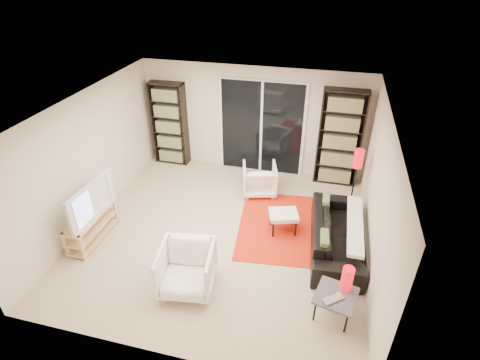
# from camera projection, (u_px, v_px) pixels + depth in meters

# --- Properties ---
(floor) EXTENTS (5.00, 5.00, 0.00)m
(floor) POSITION_uv_depth(u_px,v_px,m) (223.00, 233.00, 6.86)
(floor) COLOR #C1B08D
(floor) RESTS_ON ground
(wall_back) EXTENTS (5.00, 0.02, 2.40)m
(wall_back) POSITION_uv_depth(u_px,v_px,m) (253.00, 120.00, 8.29)
(wall_back) COLOR beige
(wall_back) RESTS_ON ground
(wall_front) EXTENTS (5.00, 0.02, 2.40)m
(wall_front) POSITION_uv_depth(u_px,v_px,m) (157.00, 290.00, 4.17)
(wall_front) COLOR beige
(wall_front) RESTS_ON ground
(wall_left) EXTENTS (0.02, 5.00, 2.40)m
(wall_left) POSITION_uv_depth(u_px,v_px,m) (88.00, 160.00, 6.75)
(wall_left) COLOR beige
(wall_left) RESTS_ON ground
(wall_right) EXTENTS (0.02, 5.00, 2.40)m
(wall_right) POSITION_uv_depth(u_px,v_px,m) (378.00, 198.00, 5.71)
(wall_right) COLOR beige
(wall_right) RESTS_ON ground
(ceiling) EXTENTS (5.00, 5.00, 0.02)m
(ceiling) POSITION_uv_depth(u_px,v_px,m) (219.00, 109.00, 5.60)
(ceiling) COLOR white
(ceiling) RESTS_ON wall_back
(sliding_door) EXTENTS (1.92, 0.08, 2.16)m
(sliding_door) POSITION_uv_depth(u_px,v_px,m) (262.00, 128.00, 8.30)
(sliding_door) COLOR white
(sliding_door) RESTS_ON ground
(bookshelf_left) EXTENTS (0.80, 0.30, 1.95)m
(bookshelf_left) POSITION_uv_depth(u_px,v_px,m) (169.00, 124.00, 8.67)
(bookshelf_left) COLOR black
(bookshelf_left) RESTS_ON ground
(bookshelf_right) EXTENTS (0.90, 0.30, 2.10)m
(bookshelf_right) POSITION_uv_depth(u_px,v_px,m) (340.00, 139.00, 7.84)
(bookshelf_right) COLOR black
(bookshelf_right) RESTS_ON ground
(tv_stand) EXTENTS (0.37, 1.14, 0.50)m
(tv_stand) POSITION_uv_depth(u_px,v_px,m) (92.00, 226.00, 6.61)
(tv_stand) COLOR #DDB581
(tv_stand) RESTS_ON floor
(tv) EXTENTS (0.23, 1.14, 0.65)m
(tv) POSITION_uv_depth(u_px,v_px,m) (86.00, 200.00, 6.30)
(tv) COLOR black
(tv) RESTS_ON tv_stand
(rug) EXTENTS (1.77, 2.25, 0.01)m
(rug) POSITION_uv_depth(u_px,v_px,m) (281.00, 226.00, 7.03)
(rug) COLOR red
(rug) RESTS_ON floor
(sofa) EXTENTS (0.96, 2.14, 0.61)m
(sofa) POSITION_uv_depth(u_px,v_px,m) (336.00, 234.00, 6.37)
(sofa) COLOR black
(sofa) RESTS_ON floor
(armchair_back) EXTENTS (0.84, 0.86, 0.64)m
(armchair_back) POSITION_uv_depth(u_px,v_px,m) (260.00, 179.00, 7.85)
(armchair_back) COLOR white
(armchair_back) RESTS_ON floor
(armchair_front) EXTENTS (0.90, 0.92, 0.74)m
(armchair_front) POSITION_uv_depth(u_px,v_px,m) (187.00, 269.00, 5.58)
(armchair_front) COLOR white
(armchair_front) RESTS_ON floor
(ottoman) EXTENTS (0.60, 0.54, 0.40)m
(ottoman) POSITION_uv_depth(u_px,v_px,m) (284.00, 216.00, 6.74)
(ottoman) COLOR white
(ottoman) RESTS_ON floor
(side_table) EXTENTS (0.65, 0.65, 0.40)m
(side_table) POSITION_uv_depth(u_px,v_px,m) (336.00, 297.00, 5.15)
(side_table) COLOR #4E4E54
(side_table) RESTS_ON floor
(laptop) EXTENTS (0.36, 0.34, 0.02)m
(laptop) POSITION_uv_depth(u_px,v_px,m) (335.00, 301.00, 5.02)
(laptop) COLOR silver
(laptop) RESTS_ON side_table
(table_lamp) EXTENTS (0.16, 0.16, 0.37)m
(table_lamp) POSITION_uv_depth(u_px,v_px,m) (347.00, 278.00, 5.14)
(table_lamp) COLOR red
(table_lamp) RESTS_ON side_table
(floor_lamp) EXTENTS (0.20, 0.20, 1.33)m
(floor_lamp) POSITION_uv_depth(u_px,v_px,m) (357.00, 165.00, 6.96)
(floor_lamp) COLOR black
(floor_lamp) RESTS_ON floor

